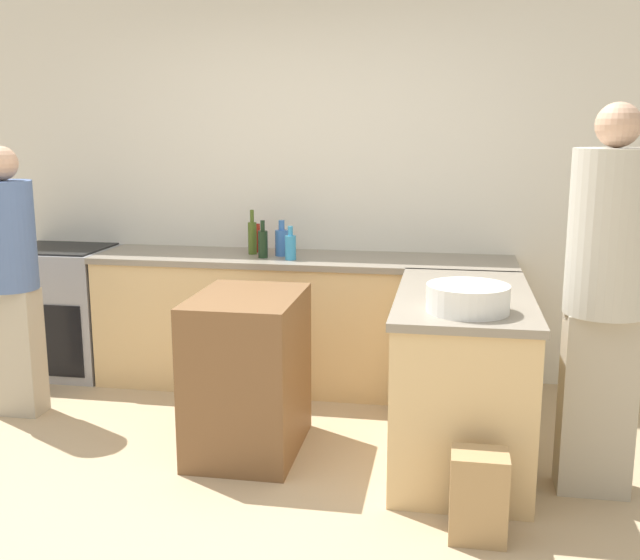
% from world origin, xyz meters
% --- Properties ---
extents(ground_plane, '(14.00, 14.00, 0.00)m').
position_xyz_m(ground_plane, '(0.00, 0.00, 0.00)').
color(ground_plane, tan).
extents(wall_back, '(8.00, 0.06, 2.70)m').
position_xyz_m(wall_back, '(0.00, 2.08, 1.35)').
color(wall_back, silver).
rests_on(wall_back, ground_plane).
extents(counter_back, '(2.77, 0.63, 0.89)m').
position_xyz_m(counter_back, '(0.00, 1.75, 0.44)').
color(counter_back, '#D6B27A').
rests_on(counter_back, ground_plane).
extents(counter_peninsula, '(0.69, 1.34, 0.89)m').
position_xyz_m(counter_peninsula, '(1.04, 0.80, 0.45)').
color(counter_peninsula, '#D6B27A').
rests_on(counter_peninsula, ground_plane).
extents(range_oven, '(0.69, 0.61, 0.90)m').
position_xyz_m(range_oven, '(-1.74, 1.75, 0.45)').
color(range_oven, '#99999E').
rests_on(range_oven, ground_plane).
extents(island_table, '(0.55, 0.74, 0.86)m').
position_xyz_m(island_table, '(-0.08, 0.68, 0.43)').
color(island_table, brown).
rests_on(island_table, ground_plane).
extents(mixing_bowl, '(0.38, 0.38, 0.13)m').
position_xyz_m(mixing_bowl, '(1.05, 0.41, 0.95)').
color(mixing_bowl, white).
rests_on(mixing_bowl, counter_peninsula).
extents(wine_bottle_dark, '(0.06, 0.06, 0.25)m').
position_xyz_m(wine_bottle_dark, '(-0.24, 1.66, 0.99)').
color(wine_bottle_dark, black).
rests_on(wine_bottle_dark, counter_back).
extents(olive_oil_bottle, '(0.06, 0.06, 0.30)m').
position_xyz_m(olive_oil_bottle, '(-0.35, 1.79, 1.01)').
color(olive_oil_bottle, '#475B1E').
rests_on(olive_oil_bottle, counter_back).
extents(dish_soap_bottle, '(0.07, 0.07, 0.22)m').
position_xyz_m(dish_soap_bottle, '(-0.05, 1.62, 0.97)').
color(dish_soap_bottle, '#338CBF').
rests_on(dish_soap_bottle, counter_back).
extents(water_bottle_blue, '(0.09, 0.09, 0.24)m').
position_xyz_m(water_bottle_blue, '(-0.14, 1.76, 0.98)').
color(water_bottle_blue, '#386BB7').
rests_on(water_bottle_blue, counter_back).
extents(hot_sauce_bottle, '(0.07, 0.07, 0.19)m').
position_xyz_m(hot_sauce_bottle, '(-0.34, 1.89, 0.96)').
color(hot_sauce_bottle, red).
rests_on(hot_sauce_bottle, counter_back).
extents(person_by_range, '(0.33, 0.33, 1.62)m').
position_xyz_m(person_by_range, '(-1.61, 0.95, 0.88)').
color(person_by_range, '#ADA38E').
rests_on(person_by_range, ground_plane).
extents(person_at_peninsula, '(0.37, 0.37, 1.84)m').
position_xyz_m(person_at_peninsula, '(1.67, 0.51, 1.00)').
color(person_at_peninsula, '#ADA38E').
rests_on(person_at_peninsula, ground_plane).
extents(paper_bag, '(0.24, 0.19, 0.39)m').
position_xyz_m(paper_bag, '(1.12, -0.03, 0.19)').
color(paper_bag, '#A88456').
rests_on(paper_bag, ground_plane).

